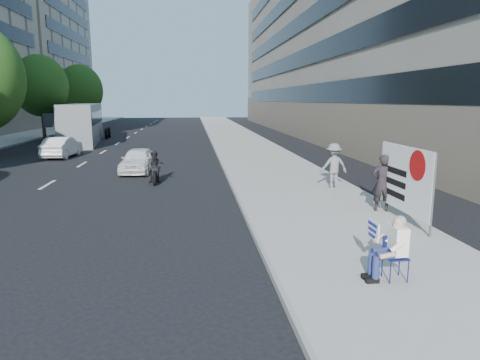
{
  "coord_description": "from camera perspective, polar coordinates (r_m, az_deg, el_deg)",
  "views": [
    {
      "loc": [
        -0.15,
        -11.12,
        3.65
      ],
      "look_at": [
        1.21,
        1.18,
        1.33
      ],
      "focal_mm": 32.0,
      "sensor_mm": 36.0,
      "label": 1
    }
  ],
  "objects": [
    {
      "name": "tree_far_d",
      "position": [
        43.31,
        -25.07,
        11.31
      ],
      "size": [
        4.8,
        4.8,
        7.65
      ],
      "color": "#382616",
      "rests_on": "ground"
    },
    {
      "name": "near_sidewalk",
      "position": [
        31.6,
        1.27,
        4.15
      ],
      "size": [
        5.0,
        120.0,
        0.15
      ],
      "primitive_type": "cube",
      "color": "#9F9B94",
      "rests_on": "ground"
    },
    {
      "name": "tree_far_e",
      "position": [
        56.77,
        -20.54,
        11.13
      ],
      "size": [
        5.4,
        5.4,
        7.89
      ],
      "color": "#382616",
      "rests_on": "ground"
    },
    {
      "name": "bus",
      "position": [
        39.42,
        -20.26,
        7.07
      ],
      "size": [
        4.16,
        12.33,
        3.3
      ],
      "rotation": [
        0.0,
        0.0,
        0.14
      ],
      "color": "slate",
      "rests_on": "ground"
    },
    {
      "name": "jogger",
      "position": [
        17.59,
        12.35,
        1.89
      ],
      "size": [
        1.23,
        0.79,
        1.8
      ],
      "primitive_type": "imported",
      "rotation": [
        0.0,
        0.0,
        3.25
      ],
      "color": "slate",
      "rests_on": "near_sidewalk"
    },
    {
      "name": "white_sedan_mid",
      "position": [
        29.82,
        -22.65,
        4.08
      ],
      "size": [
        1.63,
        4.1,
        1.33
      ],
      "primitive_type": "imported",
      "rotation": [
        0.0,
        0.0,
        3.08
      ],
      "color": "white",
      "rests_on": "ground"
    },
    {
      "name": "near_building",
      "position": [
        46.84,
        16.03,
        18.05
      ],
      "size": [
        14.0,
        70.0,
        20.0
      ],
      "primitive_type": "cube",
      "color": "gray",
      "rests_on": "ground"
    },
    {
      "name": "seated_protester",
      "position": [
        8.94,
        19.43,
        -8.1
      ],
      "size": [
        0.83,
        1.11,
        1.31
      ],
      "color": "navy",
      "rests_on": "near_sidewalk"
    },
    {
      "name": "white_sedan_near",
      "position": [
        22.42,
        -13.43,
        2.6
      ],
      "size": [
        1.76,
        3.78,
        1.25
      ],
      "primitive_type": "imported",
      "rotation": [
        0.0,
        0.0,
        -0.08
      ],
      "color": "white",
      "rests_on": "ground"
    },
    {
      "name": "motorcycle",
      "position": [
        19.4,
        -11.18,
        1.5
      ],
      "size": [
        0.69,
        2.04,
        1.42
      ],
      "rotation": [
        0.0,
        0.0,
        -0.0
      ],
      "color": "black",
      "rests_on": "ground"
    },
    {
      "name": "pedestrian_woman",
      "position": [
        14.27,
        18.44,
        -0.37
      ],
      "size": [
        0.76,
        0.61,
        1.82
      ],
      "primitive_type": "imported",
      "rotation": [
        0.0,
        0.0,
        2.85
      ],
      "color": "black",
      "rests_on": "near_sidewalk"
    },
    {
      "name": "protest_banner",
      "position": [
        13.22,
        21.08,
        0.12
      ],
      "size": [
        0.08,
        3.06,
        2.2
      ],
      "color": "#4C4C4C",
      "rests_on": "near_sidewalk"
    },
    {
      "name": "ground",
      "position": [
        11.7,
        -5.32,
        -7.59
      ],
      "size": [
        160.0,
        160.0,
        0.0
      ],
      "primitive_type": "plane",
      "color": "black",
      "rests_on": "ground"
    }
  ]
}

